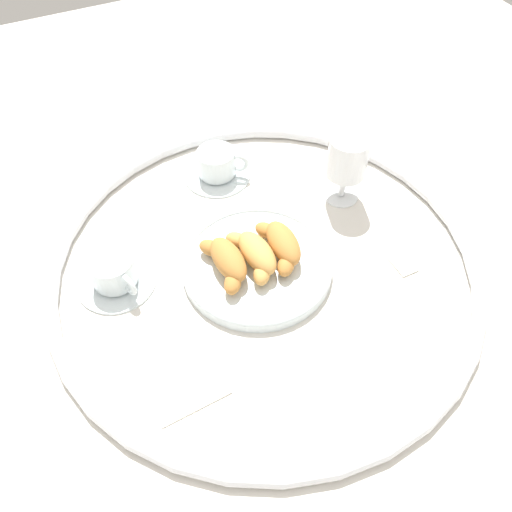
# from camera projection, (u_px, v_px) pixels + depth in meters

# --- Properties ---
(ground_plane) EXTENTS (2.20, 2.20, 0.00)m
(ground_plane) POSITION_uv_depth(u_px,v_px,m) (264.00, 266.00, 0.91)
(ground_plane) COLOR silver
(table_chrome_rim) EXTENTS (0.75, 0.75, 0.02)m
(table_chrome_rim) POSITION_uv_depth(u_px,v_px,m) (265.00, 262.00, 0.90)
(table_chrome_rim) COLOR silver
(table_chrome_rim) RESTS_ON ground_plane
(pastry_plate) EXTENTS (0.26, 0.26, 0.02)m
(pastry_plate) POSITION_uv_depth(u_px,v_px,m) (256.00, 262.00, 0.89)
(pastry_plate) COLOR silver
(pastry_plate) RESTS_ON ground_plane
(croissant_large) EXTENTS (0.14, 0.07, 0.04)m
(croissant_large) POSITION_uv_depth(u_px,v_px,m) (281.00, 244.00, 0.88)
(croissant_large) COLOR #BC7A38
(croissant_large) RESTS_ON pastry_plate
(croissant_small) EXTENTS (0.14, 0.07, 0.04)m
(croissant_small) POSITION_uv_depth(u_px,v_px,m) (254.00, 252.00, 0.87)
(croissant_small) COLOR #D6994C
(croissant_small) RESTS_ON pastry_plate
(croissant_extra) EXTENTS (0.14, 0.07, 0.04)m
(croissant_extra) POSITION_uv_depth(u_px,v_px,m) (227.00, 261.00, 0.86)
(croissant_extra) COLOR #BC7A38
(croissant_extra) RESTS_ON pastry_plate
(coffee_cup_near) EXTENTS (0.14, 0.14, 0.06)m
(coffee_cup_near) POSITION_uv_depth(u_px,v_px,m) (217.00, 166.00, 1.03)
(coffee_cup_near) COLOR silver
(coffee_cup_near) RESTS_ON ground_plane
(coffee_cup_far) EXTENTS (0.14, 0.14, 0.06)m
(coffee_cup_far) POSITION_uv_depth(u_px,v_px,m) (114.00, 273.00, 0.86)
(coffee_cup_far) COLOR silver
(coffee_cup_far) RESTS_ON ground_plane
(juice_glass_left) EXTENTS (0.08, 0.08, 0.14)m
(juice_glass_left) POSITION_uv_depth(u_px,v_px,m) (347.00, 159.00, 0.94)
(juice_glass_left) COLOR white
(juice_glass_left) RESTS_ON ground_plane
(sugar_packet) EXTENTS (0.05, 0.03, 0.01)m
(sugar_packet) POSITION_uv_depth(u_px,v_px,m) (403.00, 263.00, 0.90)
(sugar_packet) COLOR white
(sugar_packet) RESTS_ON ground_plane
(folded_napkin) EXTENTS (0.12, 0.12, 0.01)m
(folded_napkin) POSITION_uv_depth(u_px,v_px,m) (182.00, 379.00, 0.77)
(folded_napkin) COLOR silver
(folded_napkin) RESTS_ON ground_plane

